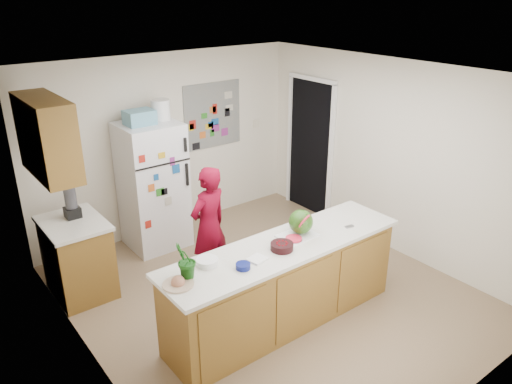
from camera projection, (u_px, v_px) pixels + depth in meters
floor at (268, 294)px, 5.79m from camera, size 4.00×4.50×0.02m
wall_back at (167, 144)px, 6.96m from camera, size 4.00×0.02×2.50m
wall_left at (83, 251)px, 4.18m from camera, size 0.02×4.50×2.50m
wall_right at (390, 157)px, 6.44m from camera, size 0.02×4.50×2.50m
ceiling at (271, 74)px, 4.82m from camera, size 4.00×4.50×0.02m
doorway at (310, 147)px, 7.57m from camera, size 0.03×0.85×2.04m
peninsula_base at (284, 286)px, 5.14m from camera, size 2.60×0.62×0.88m
peninsula_top at (285, 246)px, 4.96m from camera, size 2.68×0.70×0.04m
side_counter_base at (78, 259)px, 5.66m from camera, size 0.60×0.80×0.86m
side_counter_top at (72, 223)px, 5.49m from camera, size 0.64×0.84×0.04m
upper_cabinets at (47, 137)px, 4.98m from camera, size 0.35×1.00×0.80m
refrigerator at (153, 186)px, 6.58m from camera, size 0.75×0.70×1.70m
fridge_top_bin at (140, 117)px, 6.16m from camera, size 0.35×0.28×0.18m
photo_collage at (213, 115)px, 7.25m from camera, size 0.95×0.01×0.95m
person at (209, 226)px, 5.76m from camera, size 0.60×0.46×1.46m
blender_appliance at (71, 202)px, 5.51m from camera, size 0.13×0.13×0.38m
cutting_board at (297, 236)px, 5.12m from camera, size 0.40×0.30×0.01m
watermelon at (301, 222)px, 5.12m from camera, size 0.25×0.25×0.25m
watermelon_slice at (294, 239)px, 5.02m from camera, size 0.17×0.17×0.02m
cherry_bowl at (282, 246)px, 4.85m from camera, size 0.23×0.23×0.07m
white_bowl at (207, 262)px, 4.59m from camera, size 0.24×0.24×0.06m
cobalt_bowl at (243, 266)px, 4.53m from camera, size 0.14×0.14×0.05m
plate at (178, 284)px, 4.29m from camera, size 0.31×0.31×0.02m
paper_towel at (257, 259)px, 4.68m from camera, size 0.19×0.18×0.02m
keys at (349, 226)px, 5.31m from camera, size 0.10×0.06×0.01m
potted_plant at (185, 261)px, 4.31m from camera, size 0.25×0.24×0.36m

